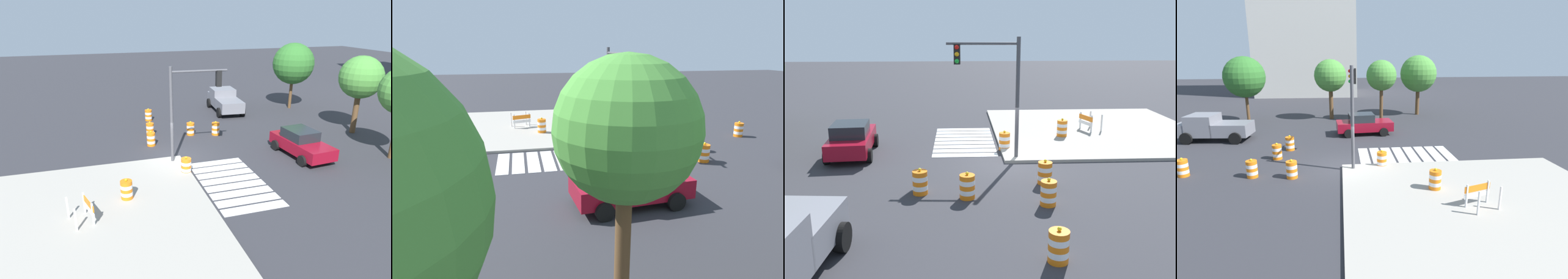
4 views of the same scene
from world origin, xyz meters
The scene contains 19 objects.
ground_plane centered at (0.00, 0.00, 0.00)m, with size 120.00×120.00×0.00m, color #2D2D33.
sidewalk_corner centered at (6.00, -6.00, 0.07)m, with size 12.00×12.00×0.15m, color #9E998E.
crosswalk_stripes centered at (4.00, 1.80, 0.01)m, with size 5.85×3.20×0.02m.
sports_car centered at (1.75, 7.28, 0.81)m, with size 4.43×2.40×1.63m.
pickup_truck centered at (-9.36, 6.54, 0.97)m, with size 5.29×2.68×1.92m.
traffic_barrel_near_corner centered at (-4.66, -1.01, 0.45)m, with size 0.56×0.56×1.02m.
traffic_barrel_crosswalk_end centered at (-3.89, 1.80, 0.45)m, with size 0.56×0.56×1.02m.
traffic_barrel_median_near centered at (-3.39, 3.55, 0.45)m, with size 0.56×0.56×1.02m.
traffic_barrel_median_far centered at (-8.28, -0.51, 0.45)m, with size 0.56×0.56×1.02m.
traffic_barrel_far_curb centered at (-2.59, -1.31, 0.45)m, with size 0.56×0.56×1.02m.
traffic_barrel_lane_center centered at (2.22, -0.22, 0.45)m, with size 0.56×0.56×1.02m.
traffic_barrel_on_sidewalk centered at (4.26, -3.67, 0.60)m, with size 0.56×0.56×1.02m.
construction_barricade centered at (5.59, -5.53, 0.72)m, with size 1.41×1.12×1.00m.
traffic_light_pole centered at (0.66, 0.54, 3.91)m, with size 0.48×3.29×5.50m.
street_tree_streetside_near centered at (-8.44, 12.69, 4.07)m, with size 3.62×3.62×5.89m.
street_tree_streetside_mid centered at (3.77, 12.32, 4.12)m, with size 2.78×2.78×5.54m.
street_tree_streetside_far centered at (-0.90, 13.42, 4.06)m, with size 2.99×2.99×5.59m.
street_tree_corner_lot centered at (7.77, 14.69, 4.09)m, with size 3.60×3.60×5.92m.
office_building_far centered at (-4.56, 32.52, 11.42)m, with size 14.00×10.00×22.85m, color beige.
Camera 4 is at (0.02, -17.02, 6.38)m, focal length 29.34 mm.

